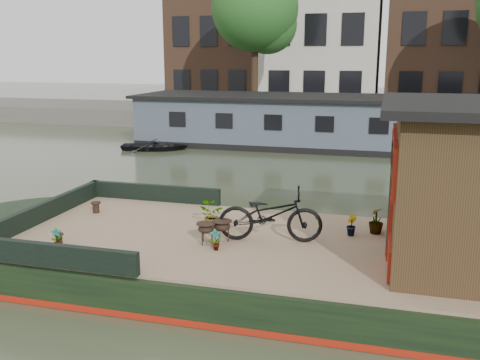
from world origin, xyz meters
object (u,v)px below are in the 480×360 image
(brazier_rear, at_px, (222,231))
(dinghy, at_px, (155,143))
(brazier_front, at_px, (206,233))
(potted_plant_a, at_px, (216,240))
(bicycle, at_px, (270,215))

(brazier_rear, height_order, dinghy, brazier_rear)
(brazier_front, bearing_deg, potted_plant_a, -44.49)
(bicycle, distance_m, dinghy, 13.48)
(brazier_front, bearing_deg, bicycle, 22.98)
(brazier_front, bearing_deg, dinghy, 117.97)
(potted_plant_a, relative_size, brazier_rear, 0.94)
(brazier_front, distance_m, dinghy, 13.32)
(bicycle, xyz_separation_m, potted_plant_a, (-0.75, -0.68, -0.29))
(brazier_rear, distance_m, dinghy, 13.29)
(bicycle, relative_size, brazier_rear, 4.72)
(bicycle, distance_m, brazier_front, 1.13)
(bicycle, distance_m, brazier_rear, 0.86)
(potted_plant_a, relative_size, dinghy, 0.13)
(potted_plant_a, distance_m, brazier_rear, 0.42)
(brazier_front, bearing_deg, brazier_rear, 35.93)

